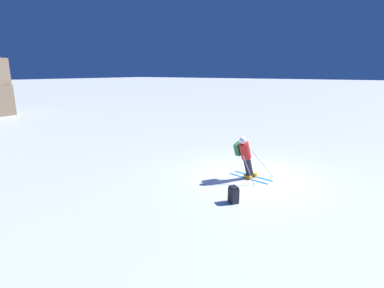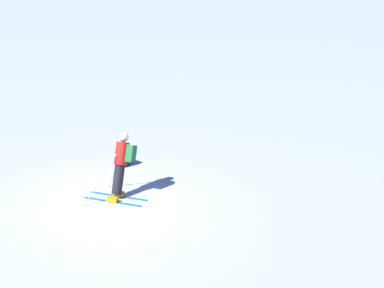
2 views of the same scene
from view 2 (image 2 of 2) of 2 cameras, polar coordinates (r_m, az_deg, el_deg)
ground_plane at (r=16.34m, az=-7.05°, el=-5.24°), size 300.00×300.00×0.00m
skier at (r=16.48m, az=-6.28°, el=-1.60°), size 1.33×1.65×1.66m
spare_backpack at (r=18.59m, az=-6.07°, el=-1.22°), size 0.35×0.37×0.50m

